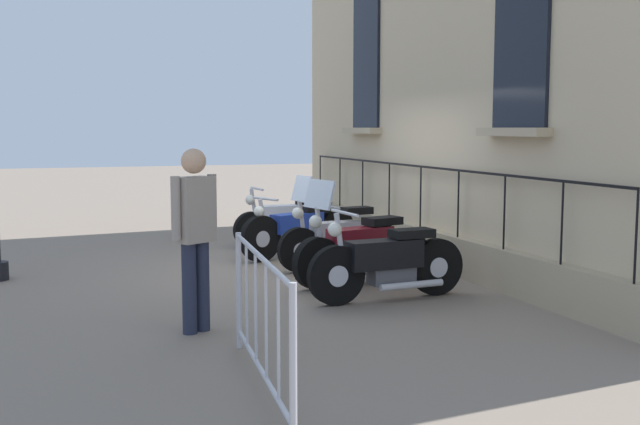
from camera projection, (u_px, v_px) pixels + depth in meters
The scene contains 10 objects.
ground_plane at pixel (302, 270), 10.61m from camera, with size 60.00×60.00×0.00m, color gray.
building_facade at pixel (449, 15), 10.97m from camera, with size 0.82×10.33×7.34m.
motorcycle_white at pixel (293, 222), 12.78m from camera, with size 2.11×0.55×1.00m.
motorcycle_blue at pixel (299, 230), 11.72m from camera, with size 2.10×0.97×0.95m.
motorcycle_silver at pixel (338, 239), 10.67m from camera, with size 1.89×0.57×1.33m.
motorcycle_maroon at pixel (362, 249), 9.69m from camera, with size 2.05×0.79×1.35m.
motorcycle_black at pixel (387, 263), 8.73m from camera, with size 1.99×0.65×1.05m.
crowd_barrier at pixel (261, 316), 5.72m from camera, with size 0.26×2.30×1.05m.
bollard at pixel (181, 213), 13.31m from camera, with size 0.16×0.16×0.99m.
pedestrian_standing at pixel (195, 228), 7.29m from camera, with size 0.48×0.36×1.78m.
Camera 1 is at (3.30, 9.93, 1.98)m, focal length 42.75 mm.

